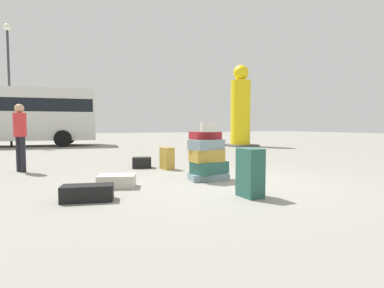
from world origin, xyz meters
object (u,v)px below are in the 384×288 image
object	(u,v)px
suitcase_tower	(208,155)
lamp_post	(9,68)
suitcase_cream_upright_blue	(117,181)
suitcase_black_white_trunk	(87,193)
person_bearded_onlooker	(20,131)
parked_bus	(4,113)
suitcase_tan_foreground_far	(167,158)
suitcase_black_foreground_near	(142,163)
yellow_dummy_statue	(241,110)
suitcase_teal_left_side	(250,173)

from	to	relation	value
suitcase_tower	lamp_post	bearing A→B (deg)	109.22
suitcase_cream_upright_blue	suitcase_black_white_trunk	xyz separation A→B (m)	(-0.63, -0.81, 0.01)
person_bearded_onlooker	parked_bus	bearing A→B (deg)	158.67
suitcase_tan_foreground_far	person_bearded_onlooker	size ratio (longest dim) A/B	0.34
parked_bus	lamp_post	bearing A→B (deg)	-6.46
suitcase_cream_upright_blue	parked_bus	distance (m)	14.03
suitcase_tower	person_bearded_onlooker	size ratio (longest dim) A/B	0.73
parked_bus	suitcase_tower	bearing A→B (deg)	-60.46
suitcase_tan_foreground_far	lamp_post	size ratio (longest dim) A/B	0.09
suitcase_tower	lamp_post	xyz separation A→B (m)	(-4.72, 13.55, 3.73)
suitcase_tan_foreground_far	suitcase_black_white_trunk	size ratio (longest dim) A/B	0.76
person_bearded_onlooker	parked_bus	size ratio (longest dim) A/B	0.17
suitcase_tower	suitcase_tan_foreground_far	bearing A→B (deg)	96.30
lamp_post	suitcase_black_foreground_near	bearing A→B (deg)	-70.35
person_bearded_onlooker	yellow_dummy_statue	xyz separation A→B (m)	(10.36, 5.23, 0.98)
suitcase_black_foreground_near	suitcase_cream_upright_blue	bearing A→B (deg)	-99.74
yellow_dummy_statue	lamp_post	size ratio (longest dim) A/B	0.68
suitcase_tan_foreground_far	parked_bus	distance (m)	12.86
suitcase_black_foreground_near	parked_bus	size ratio (longest dim) A/B	0.05
suitcase_black_foreground_near	lamp_post	distance (m)	12.57
suitcase_black_foreground_near	suitcase_black_white_trunk	size ratio (longest dim) A/B	0.66
suitcase_black_foreground_near	parked_bus	xyz separation A→B (m)	(-4.31, 11.27, 1.69)
suitcase_tower	suitcase_cream_upright_blue	world-z (taller)	suitcase_tower
suitcase_black_white_trunk	person_bearded_onlooker	bearing A→B (deg)	121.52
parked_bus	person_bearded_onlooker	bearing A→B (deg)	-73.25
lamp_post	yellow_dummy_statue	bearing A→B (deg)	-24.85
suitcase_cream_upright_blue	suitcase_black_foreground_near	distance (m)	2.58
lamp_post	parked_bus	bearing A→B (deg)	164.29
suitcase_cream_upright_blue	parked_bus	bearing A→B (deg)	123.95
suitcase_tower	suitcase_black_white_trunk	distance (m)	2.68
yellow_dummy_statue	lamp_post	world-z (taller)	lamp_post
yellow_dummy_statue	parked_bus	xyz separation A→B (m)	(-11.76, 5.39, -0.17)
suitcase_tower	suitcase_black_foreground_near	world-z (taller)	suitcase_tower
suitcase_teal_left_side	suitcase_black_foreground_near	world-z (taller)	suitcase_teal_left_side
suitcase_black_foreground_near	parked_bus	bearing A→B (deg)	128.39
person_bearded_onlooker	lamp_post	world-z (taller)	lamp_post
suitcase_black_foreground_near	person_bearded_onlooker	distance (m)	3.11
suitcase_tower	yellow_dummy_statue	world-z (taller)	yellow_dummy_statue
suitcase_tan_foreground_far	lamp_post	distance (m)	13.17
suitcase_teal_left_side	parked_bus	distance (m)	16.12
person_bearded_onlooker	suitcase_black_white_trunk	bearing A→B (deg)	-12.45
suitcase_tower	suitcase_cream_upright_blue	xyz separation A→B (m)	(-1.91, 0.07, -0.41)
suitcase_teal_left_side	yellow_dummy_statue	bearing A→B (deg)	55.44
parked_bus	lamp_post	world-z (taller)	lamp_post
suitcase_tan_foreground_far	suitcase_teal_left_side	distance (m)	3.48
suitcase_black_white_trunk	suitcase_tan_foreground_far	bearing A→B (deg)	62.95
parked_bus	lamp_post	size ratio (longest dim) A/B	1.48
suitcase_cream_upright_blue	parked_bus	xyz separation A→B (m)	(-3.13, 13.57, 1.71)
suitcase_tan_foreground_far	parked_bus	xyz separation A→B (m)	(-4.84, 11.81, 1.54)
suitcase_tan_foreground_far	lamp_post	world-z (taller)	lamp_post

